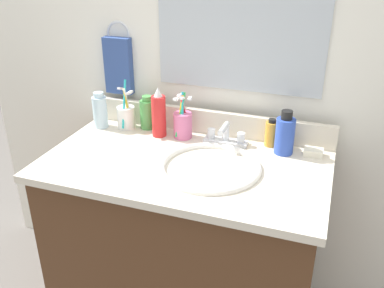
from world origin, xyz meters
name	(u,v)px	position (x,y,z in m)	size (l,w,h in m)	color
vanity_cabinet	(185,251)	(0.00, 0.00, 0.35)	(0.91, 0.49, 0.70)	#4C2D19
countertop	(184,165)	(0.00, 0.00, 0.71)	(0.95, 0.53, 0.03)	beige
backsplash	(207,121)	(0.00, 0.25, 0.77)	(0.95, 0.02, 0.09)	beige
back_wall	(211,144)	(0.00, 0.32, 0.65)	(2.05, 0.04, 1.30)	white
mirror_panel	(241,10)	(0.10, 0.29, 1.18)	(0.60, 0.01, 0.56)	#B2BCC6
towel_ring	(118,34)	(-0.37, 0.29, 1.07)	(0.10, 0.10, 0.01)	silver
hand_towel	(118,66)	(-0.37, 0.28, 0.95)	(0.11, 0.04, 0.22)	#334C8C
sink_basin	(209,176)	(0.09, -0.02, 0.70)	(0.34, 0.34, 0.11)	white
faucet	(226,137)	(0.09, 0.18, 0.75)	(0.16, 0.10, 0.08)	silver
bottle_oil_amber	(271,133)	(0.25, 0.22, 0.77)	(0.04, 0.04, 0.10)	gold
bottle_gel_clear	(100,111)	(-0.41, 0.17, 0.79)	(0.06, 0.06, 0.14)	silver
bottle_toner_green	(147,113)	(-0.23, 0.22, 0.79)	(0.06, 0.06, 0.13)	#4C9E4C
bottle_shampoo_blue	(285,135)	(0.30, 0.18, 0.80)	(0.07, 0.07, 0.16)	#2D4CB2
bottle_spray_red	(159,115)	(-0.16, 0.17, 0.81)	(0.05, 0.05, 0.19)	red
cup_white_ceramic	(126,116)	(-0.31, 0.19, 0.77)	(0.07, 0.09, 0.19)	white
cup_pink	(183,123)	(-0.07, 0.18, 0.78)	(0.07, 0.08, 0.18)	#D16693
soap_bar	(313,152)	(0.40, 0.19, 0.74)	(0.06, 0.04, 0.02)	white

